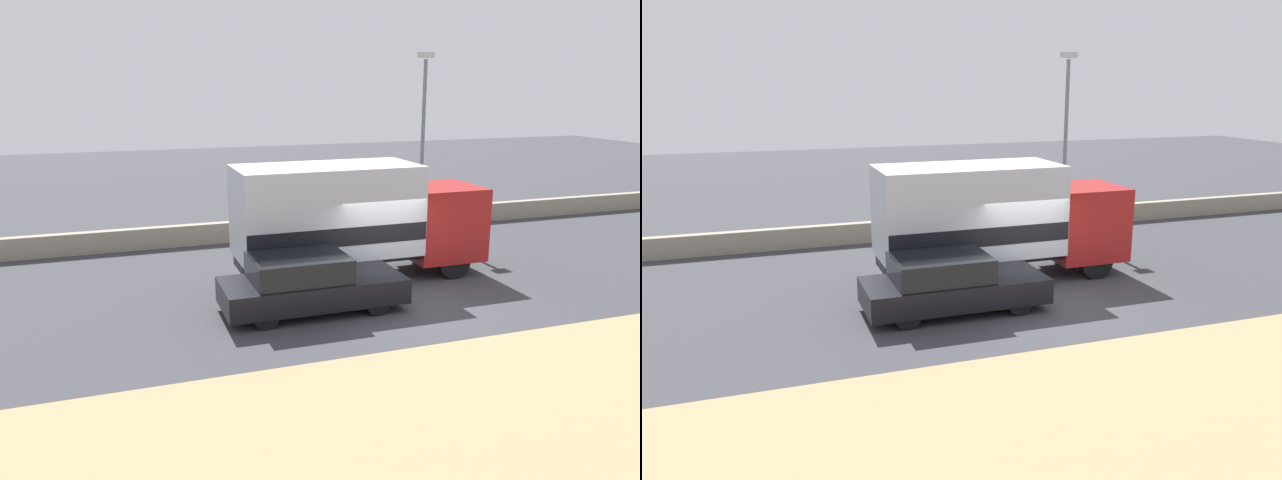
% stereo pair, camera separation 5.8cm
% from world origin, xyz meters
% --- Properties ---
extents(ground_plane, '(80.00, 80.00, 0.00)m').
position_xyz_m(ground_plane, '(0.00, 0.00, 0.00)').
color(ground_plane, '#38383D').
extents(dirt_shoulder_foreground, '(60.00, 6.80, 0.04)m').
position_xyz_m(dirt_shoulder_foreground, '(0.00, -6.32, 0.02)').
color(dirt_shoulder_foreground, tan).
rests_on(dirt_shoulder_foreground, ground_plane).
extents(stone_wall_backdrop, '(60.00, 0.35, 0.73)m').
position_xyz_m(stone_wall_backdrop, '(0.00, 7.59, 0.37)').
color(stone_wall_backdrop, gray).
rests_on(stone_wall_backdrop, ground_plane).
extents(street_lamp, '(0.56, 0.28, 6.64)m').
position_xyz_m(street_lamp, '(4.13, 6.70, 3.87)').
color(street_lamp, slate).
rests_on(street_lamp, ground_plane).
extents(box_truck, '(7.30, 2.32, 3.38)m').
position_xyz_m(box_truck, '(-0.51, 2.14, 1.83)').
color(box_truck, maroon).
rests_on(box_truck, ground_plane).
extents(car_hatchback, '(4.60, 1.86, 1.47)m').
position_xyz_m(car_hatchback, '(-2.51, 0.04, 0.73)').
color(car_hatchback, black).
rests_on(car_hatchback, ground_plane).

